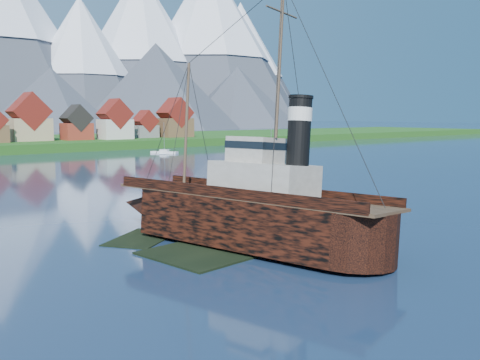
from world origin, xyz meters
TOP-DOWN VIEW (x-y plane):
  - ground at (0.00, 0.00)m, footprint 1400.00×1400.00m
  - shoal at (1.78, 2.15)m, footprint 31.71×21.24m
  - tugboat_wreck at (-2.55, -1.22)m, footprint 7.52×32.39m
  - sailboat_d at (72.17, 77.55)m, footprint 6.56×7.27m
  - sailboat_e at (53.07, 107.39)m, footprint 6.63×8.72m

SIDE VIEW (x-z plane):
  - shoal at x=1.78m, z-range -0.92..0.22m
  - ground at x=0.00m, z-range 0.00..0.00m
  - sailboat_e at x=53.07m, z-range -4.94..5.39m
  - sailboat_d at x=72.17m, z-range -5.11..5.61m
  - tugboat_wreck at x=-2.55m, z-range -9.62..16.05m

